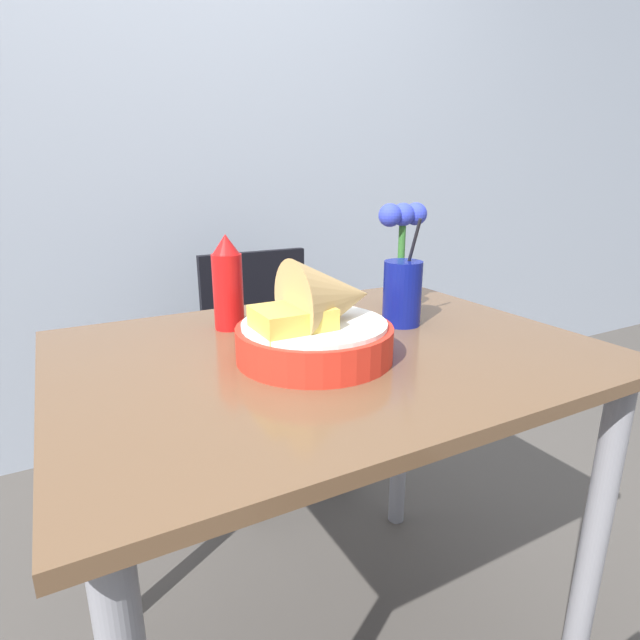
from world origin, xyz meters
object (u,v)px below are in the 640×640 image
(flower_vase, at_px, (401,252))
(drink_cup, at_px, (402,295))
(food_basket, at_px, (320,323))
(ketchup_bottle, at_px, (228,284))
(chair_far_window, at_px, (265,346))

(flower_vase, bearing_deg, drink_cup, -125.21)
(food_basket, height_order, ketchup_bottle, ketchup_bottle)
(chair_far_window, bearing_deg, flower_vase, -81.77)
(ketchup_bottle, xyz_separation_m, drink_cup, (0.34, -0.15, -0.03))
(chair_far_window, bearing_deg, food_basket, -105.51)
(ketchup_bottle, distance_m, flower_vase, 0.42)
(drink_cup, bearing_deg, chair_far_window, 91.27)
(chair_far_window, xyz_separation_m, food_basket, (-0.24, -0.85, 0.35))
(food_basket, xyz_separation_m, ketchup_bottle, (-0.09, 0.25, 0.03))
(flower_vase, bearing_deg, chair_far_window, 98.23)
(flower_vase, bearing_deg, ketchup_bottle, 174.08)
(food_basket, relative_size, drink_cup, 1.21)
(food_basket, distance_m, ketchup_bottle, 0.26)
(chair_far_window, relative_size, flower_vase, 3.24)
(ketchup_bottle, xyz_separation_m, flower_vase, (0.42, -0.04, 0.04))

